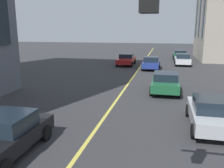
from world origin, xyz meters
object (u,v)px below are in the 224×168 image
object	(u,v)px
car_silver_mid	(212,113)
car_green_far	(165,82)
car_green_parked_b	(180,55)
car_blue_near	(151,63)
car_red_parked_a	(126,59)
car_black_trailing	(6,135)
car_white_oncoming	(183,59)

from	to	relation	value
car_silver_mid	car_green_far	bearing A→B (deg)	18.03
car_green_parked_b	car_green_far	bearing A→B (deg)	174.17
car_blue_near	car_green_far	bearing A→B (deg)	-170.76
car_silver_mid	car_green_far	distance (m)	6.47
car_red_parked_a	car_green_far	xyz separation A→B (m)	(-12.24, -4.74, 0.00)
car_red_parked_a	car_silver_mid	distance (m)	19.59
car_green_parked_b	car_blue_near	xyz separation A→B (m)	(-10.02, 3.56, -0.00)
car_black_trailing	car_blue_near	distance (m)	20.00
car_red_parked_a	car_silver_mid	bearing A→B (deg)	-159.86
car_red_parked_a	car_green_parked_b	size ratio (longest dim) A/B	1.00
car_green_far	car_silver_mid	bearing A→B (deg)	-161.97
car_white_oncoming	car_black_trailing	bearing A→B (deg)	162.78
car_black_trailing	car_red_parked_a	bearing A→B (deg)	-1.56
car_red_parked_a	car_blue_near	bearing A→B (deg)	-129.90
car_green_parked_b	car_green_far	distance (m)	19.70
car_green_far	car_white_oncoming	xyz separation A→B (m)	(13.66, -2.00, -0.00)
car_white_oncoming	car_blue_near	world-z (taller)	same
car_black_trailing	car_white_oncoming	world-z (taller)	same
car_silver_mid	car_green_parked_b	bearing A→B (deg)	0.00
car_blue_near	car_red_parked_a	bearing A→B (deg)	50.10
car_white_oncoming	car_blue_near	xyz separation A→B (m)	(-4.08, 3.56, 0.00)
car_black_trailing	car_blue_near	size ratio (longest dim) A/B	1.00
car_green_parked_b	car_silver_mid	distance (m)	25.75
car_white_oncoming	car_green_far	bearing A→B (deg)	171.66
car_red_parked_a	car_green_far	world-z (taller)	same
car_green_parked_b	car_white_oncoming	bearing A→B (deg)	180.00
car_red_parked_a	car_blue_near	xyz separation A→B (m)	(-2.66, -3.18, -0.00)
car_green_parked_b	car_blue_near	size ratio (longest dim) A/B	1.13
car_white_oncoming	car_blue_near	bearing A→B (deg)	138.91
car_red_parked_a	car_white_oncoming	size ratio (longest dim) A/B	1.13
car_green_far	car_black_trailing	world-z (taller)	car_black_trailing
car_silver_mid	car_green_far	size ratio (longest dim) A/B	0.89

